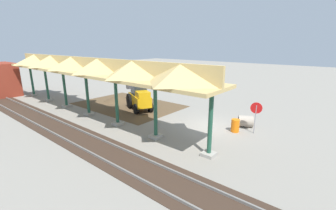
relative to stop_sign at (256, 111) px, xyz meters
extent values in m
plane|color=gray|center=(2.93, 0.83, -1.57)|extent=(120.00, 120.00, 0.00)
cube|color=brown|center=(12.37, 0.50, -1.56)|extent=(10.32, 7.00, 0.01)
cube|color=#9E998E|center=(0.78, 4.80, -1.47)|extent=(0.70, 0.70, 0.20)
cylinder|color=#1E4C38|center=(0.78, 4.80, 0.23)|extent=(0.24, 0.24, 3.60)
cube|color=#9E998E|center=(4.69, 4.80, -1.47)|extent=(0.70, 0.70, 0.20)
cylinder|color=#1E4C38|center=(4.69, 4.80, 0.23)|extent=(0.24, 0.24, 3.60)
cube|color=#9E998E|center=(8.59, 4.80, -1.47)|extent=(0.70, 0.70, 0.20)
cylinder|color=#1E4C38|center=(8.59, 4.80, 0.23)|extent=(0.24, 0.24, 3.60)
cube|color=#9E998E|center=(12.49, 4.80, -1.47)|extent=(0.70, 0.70, 0.20)
cylinder|color=#1E4C38|center=(12.49, 4.80, 0.23)|extent=(0.24, 0.24, 3.60)
cube|color=#9E998E|center=(16.40, 4.80, -1.47)|extent=(0.70, 0.70, 0.20)
cylinder|color=#1E4C38|center=(16.40, 4.80, 0.23)|extent=(0.24, 0.24, 3.60)
cube|color=#9E998E|center=(20.30, 4.80, -1.47)|extent=(0.70, 0.70, 0.20)
cylinder|color=#1E4C38|center=(20.30, 4.80, 0.23)|extent=(0.24, 0.24, 3.60)
cube|color=#9E998E|center=(24.21, 4.80, -1.47)|extent=(0.70, 0.70, 0.20)
cylinder|color=#1E4C38|center=(24.21, 4.80, 0.23)|extent=(0.24, 0.24, 3.60)
cube|color=tan|center=(12.49, 4.80, 2.13)|extent=(24.63, 3.20, 0.20)
cube|color=tan|center=(12.49, 4.80, 2.78)|extent=(24.63, 0.20, 1.10)
pyramid|color=tan|center=(2.73, 4.80, 2.78)|extent=(3.51, 3.20, 1.10)
pyramid|color=tan|center=(6.64, 4.80, 2.78)|extent=(3.51, 3.20, 1.10)
pyramid|color=tan|center=(10.54, 4.80, 2.78)|extent=(3.51, 3.20, 1.10)
pyramid|color=tan|center=(14.45, 4.80, 2.78)|extent=(3.51, 3.20, 1.10)
pyramid|color=tan|center=(18.35, 4.80, 2.78)|extent=(3.51, 3.20, 1.10)
pyramid|color=tan|center=(22.26, 4.80, 2.78)|extent=(3.51, 3.20, 1.10)
cube|color=slate|center=(2.93, 7.37, -1.49)|extent=(60.00, 0.08, 0.15)
cube|color=slate|center=(2.93, 8.80, -1.49)|extent=(60.00, 0.08, 0.15)
cube|color=#38281E|center=(2.93, 8.08, -1.55)|extent=(60.00, 2.58, 0.03)
cylinder|color=gray|center=(0.00, 0.00, -0.57)|extent=(0.06, 0.06, 1.99)
cylinder|color=red|center=(0.00, 0.00, 0.24)|extent=(0.75, 0.20, 0.76)
cube|color=orange|center=(10.21, 0.95, -0.60)|extent=(3.44, 2.61, 0.90)
cube|color=#1E262D|center=(10.39, 0.86, 0.55)|extent=(1.69, 1.63, 1.40)
cube|color=orange|center=(9.30, 1.42, 0.10)|extent=(1.52, 1.49, 0.50)
cylinder|color=black|center=(10.75, -0.12, -0.87)|extent=(1.38, 0.90, 1.40)
cylinder|color=black|center=(11.39, 1.16, -0.87)|extent=(1.38, 0.90, 1.40)
cylinder|color=black|center=(8.95, 0.87, -1.12)|extent=(0.94, 0.67, 0.90)
cylinder|color=black|center=(9.54, 2.03, -1.12)|extent=(0.94, 0.67, 0.90)
cylinder|color=orange|center=(12.05, 0.02, 0.51)|extent=(1.03, 0.64, 1.41)
cylinder|color=orange|center=(12.73, -0.32, 0.63)|extent=(0.75, 0.49, 1.15)
cube|color=#47474C|center=(13.01, -0.47, 0.09)|extent=(0.90, 0.98, 0.40)
cone|color=brown|center=(14.54, 0.05, -1.57)|extent=(5.82, 5.82, 1.25)
cylinder|color=#9E9384|center=(0.95, -0.90, -1.15)|extent=(1.30, 1.22, 0.84)
cylinder|color=black|center=(1.40, -0.66, -1.15)|extent=(0.28, 0.49, 0.54)
cylinder|color=orange|center=(1.13, 0.54, -1.12)|extent=(0.56, 0.56, 0.90)
camera|label=1|loc=(-4.55, 14.81, 4.32)|focal=24.00mm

